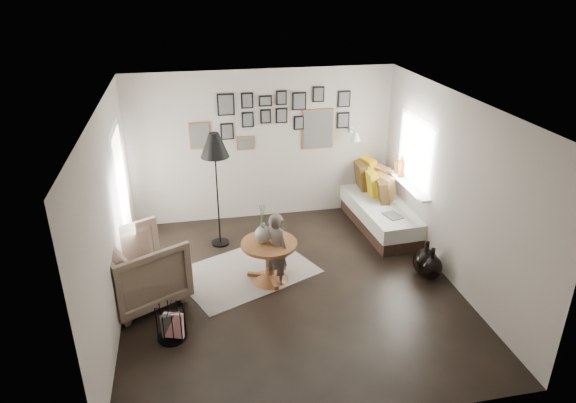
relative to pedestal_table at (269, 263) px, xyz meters
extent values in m
plane|color=black|center=(0.27, -0.26, -0.28)|extent=(4.80, 4.80, 0.00)
plane|color=#9F968B|center=(0.27, 2.14, 1.02)|extent=(4.50, 0.00, 4.50)
plane|color=#9F968B|center=(0.27, -2.66, 1.02)|extent=(4.50, 0.00, 4.50)
plane|color=#9F968B|center=(-1.98, -0.26, 1.02)|extent=(0.00, 4.80, 4.80)
plane|color=#9F968B|center=(2.52, -0.26, 1.02)|extent=(0.00, 4.80, 4.80)
plane|color=white|center=(0.27, -0.26, 2.32)|extent=(4.80, 4.80, 0.00)
plane|color=white|center=(-1.97, 0.94, 0.77)|extent=(0.00, 2.14, 2.14)
plane|color=white|center=(-1.97, 0.94, 0.77)|extent=(0.00, 1.88, 1.88)
plane|color=white|center=(-1.97, 0.94, 0.77)|extent=(0.00, 1.93, 1.93)
plane|color=white|center=(2.50, 0.94, 1.17)|extent=(0.00, 1.30, 1.30)
plane|color=white|center=(2.50, 0.94, 1.17)|extent=(0.00, 1.14, 1.14)
cube|color=white|center=(2.44, 0.94, 0.60)|extent=(0.15, 1.32, 0.04)
cylinder|color=#8C4C14|center=(2.44, 1.29, 0.76)|extent=(0.10, 0.10, 0.28)
cylinder|color=#8C4C14|center=(2.44, 1.46, 0.73)|extent=(0.08, 0.08, 0.22)
cube|color=brown|center=(-0.78, 2.13, 1.27)|extent=(0.35, 0.03, 0.45)
cube|color=black|center=(-0.78, 2.11, 1.27)|extent=(0.30, 0.01, 0.40)
cube|color=black|center=(-0.33, 2.13, 1.77)|extent=(0.28, 0.03, 0.36)
cube|color=black|center=(-0.33, 2.11, 1.77)|extent=(0.23, 0.01, 0.31)
cube|color=black|center=(-0.33, 2.13, 1.32)|extent=(0.22, 0.03, 0.28)
cube|color=black|center=(-0.33, 2.11, 1.32)|extent=(0.17, 0.01, 0.23)
cube|color=black|center=(0.02, 2.13, 1.82)|extent=(0.20, 0.03, 0.26)
cube|color=black|center=(0.02, 2.11, 1.82)|extent=(0.15, 0.01, 0.21)
cube|color=black|center=(0.02, 2.13, 1.50)|extent=(0.20, 0.03, 0.26)
cube|color=black|center=(0.02, 2.11, 1.50)|extent=(0.15, 0.01, 0.21)
cube|color=black|center=(0.32, 2.13, 1.80)|extent=(0.22, 0.03, 0.18)
cube|color=black|center=(0.32, 2.11, 1.80)|extent=(0.17, 0.01, 0.13)
cube|color=black|center=(0.32, 2.13, 1.54)|extent=(0.18, 0.03, 0.24)
cube|color=black|center=(0.32, 2.11, 1.54)|extent=(0.13, 0.01, 0.19)
cube|color=black|center=(0.59, 2.13, 1.84)|extent=(0.18, 0.03, 0.24)
cube|color=black|center=(0.59, 2.11, 1.84)|extent=(0.13, 0.01, 0.19)
cube|color=black|center=(0.59, 2.13, 1.54)|extent=(0.20, 0.03, 0.26)
cube|color=black|center=(0.59, 2.11, 1.54)|extent=(0.15, 0.01, 0.21)
cube|color=black|center=(0.89, 2.13, 1.77)|extent=(0.24, 0.03, 0.30)
cube|color=black|center=(0.89, 2.11, 1.77)|extent=(0.19, 0.01, 0.25)
cube|color=black|center=(0.89, 2.13, 1.40)|extent=(0.18, 0.03, 0.24)
cube|color=black|center=(0.89, 2.11, 1.40)|extent=(0.13, 0.01, 0.19)
cube|color=brown|center=(1.22, 2.13, 1.27)|extent=(0.55, 0.03, 0.70)
cube|color=black|center=(1.22, 2.11, 1.27)|extent=(0.50, 0.01, 0.65)
cube|color=black|center=(1.22, 2.13, 1.87)|extent=(0.20, 0.03, 0.26)
cube|color=black|center=(1.22, 2.11, 1.87)|extent=(0.15, 0.01, 0.21)
cube|color=black|center=(1.67, 2.13, 1.77)|extent=(0.22, 0.03, 0.28)
cube|color=black|center=(1.67, 2.11, 1.77)|extent=(0.17, 0.01, 0.23)
cube|color=black|center=(1.67, 2.13, 1.40)|extent=(0.22, 0.03, 0.28)
cube|color=black|center=(1.67, 2.11, 1.40)|extent=(0.17, 0.01, 0.23)
cube|color=brown|center=(-0.03, 2.13, 1.10)|extent=(0.30, 0.03, 0.24)
cube|color=black|center=(-0.03, 2.11, 1.10)|extent=(0.25, 0.01, 0.19)
cube|color=white|center=(1.82, 2.11, 1.22)|extent=(0.06, 0.04, 0.10)
cylinder|color=white|center=(1.82, 1.99, 1.24)|extent=(0.02, 0.24, 0.02)
cone|color=white|center=(1.82, 1.86, 1.18)|extent=(0.18, 0.18, 0.14)
cube|color=silver|center=(-0.30, 0.28, -0.28)|extent=(2.26, 1.97, 0.01)
cone|color=brown|center=(0.00, 0.00, -0.23)|extent=(0.58, 0.58, 0.11)
cylinder|color=brown|center=(0.00, 0.00, 0.03)|extent=(0.12, 0.12, 0.45)
cylinder|color=brown|center=(0.00, 0.00, 0.31)|extent=(0.78, 0.78, 0.04)
ellipsoid|color=black|center=(-0.08, 0.02, 0.45)|extent=(0.22, 0.22, 0.25)
cylinder|color=black|center=(-0.08, 0.02, 0.60)|extent=(0.07, 0.07, 0.04)
cylinder|color=black|center=(0.11, 0.00, 0.34)|extent=(0.13, 0.13, 0.02)
cube|color=black|center=(2.17, 1.29, -0.17)|extent=(0.95, 2.01, 0.23)
cube|color=beige|center=(2.17, 1.29, 0.06)|extent=(1.01, 2.07, 0.25)
cube|color=#C9980B|center=(2.19, 2.10, 0.44)|extent=(0.35, 0.61, 0.57)
cube|color=#402B14|center=(2.05, 1.99, 0.41)|extent=(0.25, 0.53, 0.51)
cube|color=brown|center=(2.32, 1.83, 0.40)|extent=(0.39, 0.54, 0.49)
cube|color=#C9980B|center=(2.11, 1.68, 0.39)|extent=(0.22, 0.48, 0.47)
cube|color=brown|center=(2.27, 1.50, 0.37)|extent=(0.32, 0.48, 0.43)
cube|color=#402B14|center=(2.17, 1.34, 0.36)|extent=(0.28, 0.44, 0.41)
cube|color=black|center=(2.12, 0.74, 0.19)|extent=(0.29, 0.35, 0.02)
imported|color=brown|center=(-1.73, -0.10, 0.19)|extent=(1.39, 1.38, 0.94)
cube|color=white|center=(-1.71, -0.05, 0.20)|extent=(0.58, 0.58, 0.19)
cylinder|color=black|center=(-0.60, 1.23, -0.27)|extent=(0.29, 0.29, 0.03)
cylinder|color=black|center=(-0.60, 1.23, 0.54)|extent=(0.02, 0.02, 1.65)
cone|color=black|center=(-0.60, 1.23, 1.39)|extent=(0.43, 0.43, 0.37)
cube|color=black|center=(-1.36, -1.00, -0.09)|extent=(0.25, 0.14, 0.32)
cube|color=white|center=(-1.33, -1.02, -0.09)|extent=(0.25, 0.16, 0.32)
ellipsoid|color=black|center=(2.23, -0.29, -0.08)|extent=(0.36, 0.36, 0.41)
cylinder|color=black|center=(2.23, -0.29, 0.19)|extent=(0.06, 0.06, 0.13)
ellipsoid|color=black|center=(2.27, -0.41, -0.10)|extent=(0.32, 0.32, 0.36)
cylinder|color=black|center=(2.27, -0.41, 0.14)|extent=(0.06, 0.06, 0.13)
imported|color=brown|center=(0.09, -0.08, 0.26)|extent=(0.44, 0.47, 1.09)
camera|label=1|loc=(-0.98, -6.14, 3.76)|focal=32.00mm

